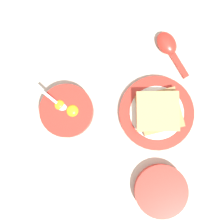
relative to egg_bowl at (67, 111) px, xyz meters
The scene contains 6 objects.
ground_plane 0.15m from the egg_bowl, 22.26° to the left, with size 3.00×3.00×0.00m, color beige.
egg_bowl is the anchor object (origin of this frame).
toast_plate 0.24m from the egg_bowl, ahead, with size 0.20×0.20×0.02m.
toast_sandwich 0.24m from the egg_bowl, ahead, with size 0.14×0.14×0.04m.
soup_spoon 0.33m from the egg_bowl, 40.68° to the left, with size 0.11×0.13×0.03m.
congee_bowl 0.32m from the egg_bowl, 32.60° to the right, with size 0.14×0.14×0.04m.
Camera 1 is at (-0.01, -0.12, 0.85)m, focal length 50.00 mm.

